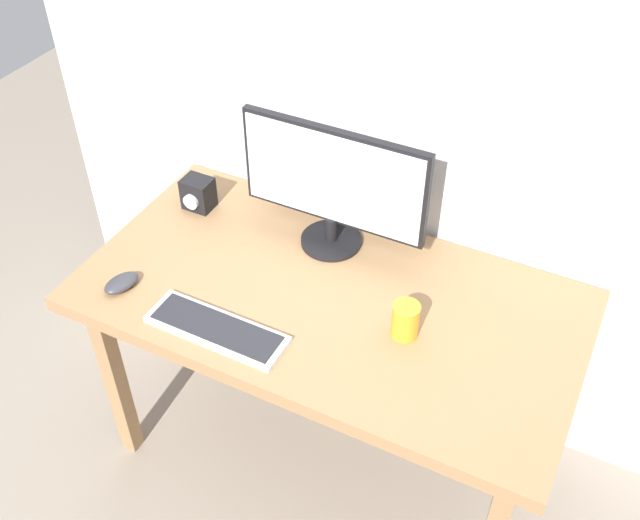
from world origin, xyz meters
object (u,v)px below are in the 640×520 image
object	(u,v)px
monitor	(333,184)
mouse	(121,283)
desk	(329,314)
keyboard_primary	(217,329)
audio_controller	(198,194)
coffee_mug	(405,320)

from	to	relation	value
monitor	mouse	distance (m)	0.66
desk	monitor	size ratio (longest dim) A/B	2.48
desk	keyboard_primary	size ratio (longest dim) A/B	3.59
desk	monitor	xyz separation A→B (m)	(-0.09, 0.22, 0.29)
monitor	audio_controller	bearing A→B (deg)	-175.10
keyboard_primary	mouse	bearing A→B (deg)	175.83
monitor	keyboard_primary	distance (m)	0.53
monitor	keyboard_primary	size ratio (longest dim) A/B	1.45
monitor	mouse	bearing A→B (deg)	-134.52
audio_controller	coffee_mug	xyz separation A→B (m)	(0.79, -0.22, -0.00)
desk	mouse	bearing A→B (deg)	-156.40
mouse	desk	bearing A→B (deg)	39.39
mouse	audio_controller	xyz separation A→B (m)	(-0.01, 0.41, 0.04)
mouse	keyboard_primary	bearing A→B (deg)	11.62
coffee_mug	mouse	bearing A→B (deg)	-166.13
mouse	monitor	bearing A→B (deg)	61.27
desk	audio_controller	bearing A→B (deg)	162.21
audio_controller	coffee_mug	size ratio (longest dim) A/B	1.02
mouse	coffee_mug	xyz separation A→B (m)	(0.78, 0.19, 0.04)
desk	coffee_mug	distance (m)	0.28
mouse	audio_controller	distance (m)	0.41
desk	mouse	size ratio (longest dim) A/B	13.04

